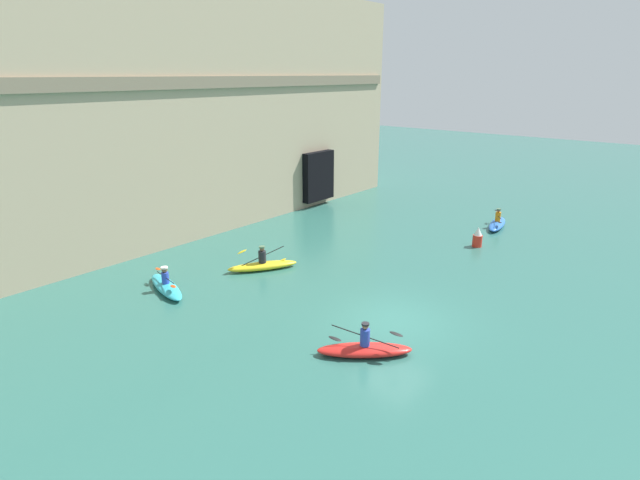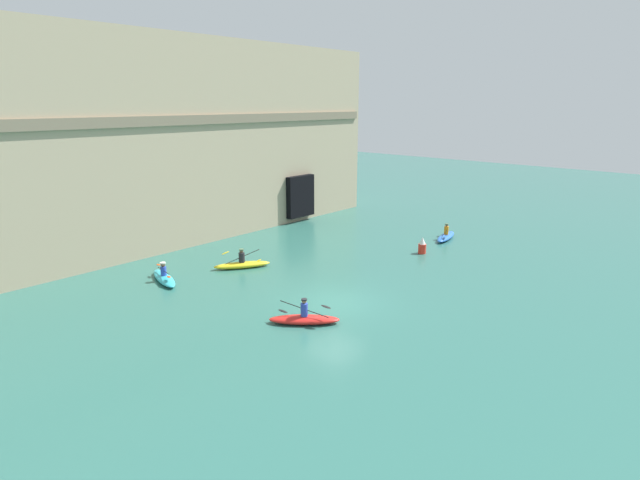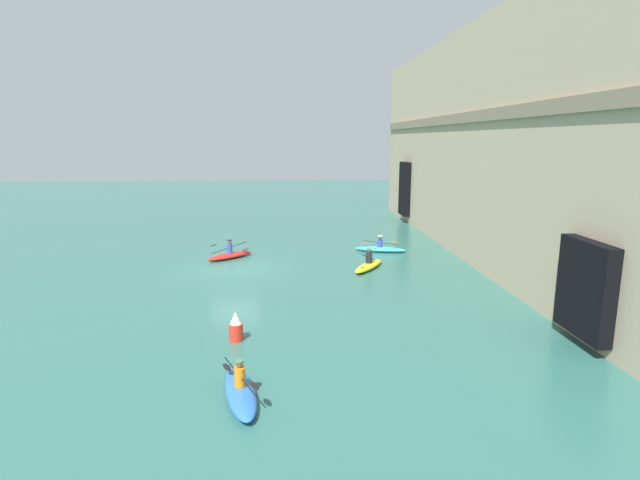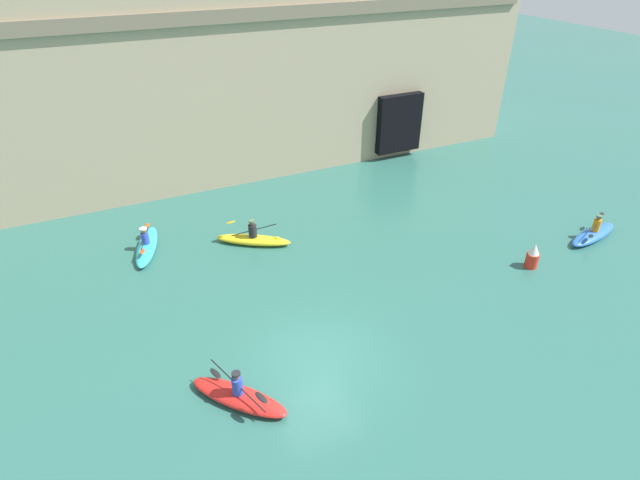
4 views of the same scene
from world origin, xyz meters
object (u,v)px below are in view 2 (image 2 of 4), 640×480
Objects in this scene: kayak_cyan at (164,277)px; kayak_yellow at (242,264)px; kayak_red at (304,319)px; marker_buoy at (422,246)px; kayak_blue at (446,236)px.

kayak_yellow reaches higher than kayak_cyan.
kayak_red reaches higher than marker_buoy.
kayak_red is 2.69× the size of marker_buoy.
marker_buoy is (-4.05, -0.51, 0.26)m from kayak_blue.
marker_buoy is (13.59, -7.61, 0.28)m from kayak_cyan.
kayak_cyan is 9.27m from kayak_red.
kayak_blue is at bearing -123.95° from kayak_red.
kayak_yellow reaches higher than kayak_blue.
kayak_yellow reaches higher than kayak_red.
kayak_cyan is at bearing -33.76° from kayak_blue.
kayak_yellow is (-13.47, 5.71, 0.01)m from kayak_blue.
kayak_blue is 16.60m from kayak_red.
kayak_blue reaches higher than kayak_cyan.
kayak_cyan is (-17.65, 7.10, -0.02)m from kayak_blue.
kayak_yellow reaches higher than marker_buoy.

